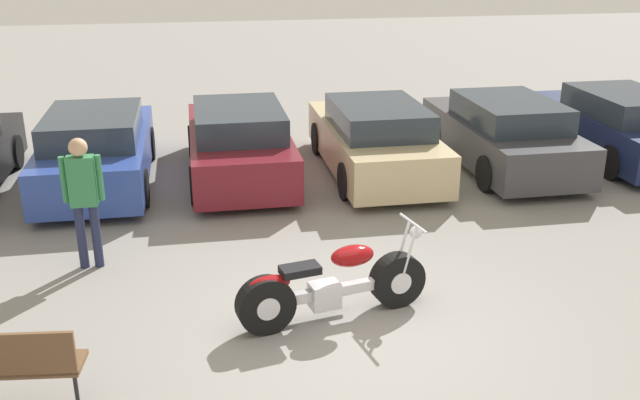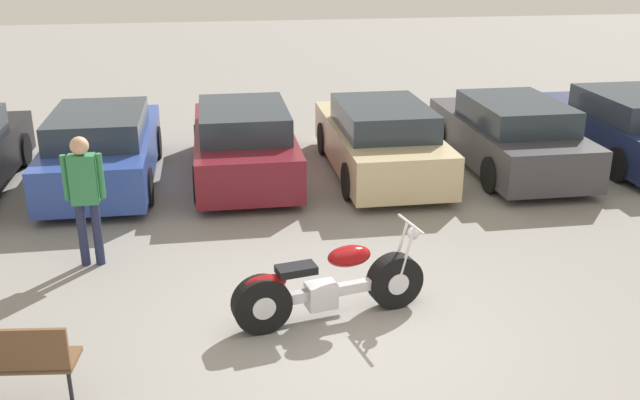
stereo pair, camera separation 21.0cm
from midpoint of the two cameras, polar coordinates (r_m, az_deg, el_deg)
The scene contains 9 objects.
ground_plane at distance 8.14m, azimuth 2.10°, elevation -10.32°, with size 60.00×60.00×0.00m, color gray.
motorcycle at distance 8.16m, azimuth 0.15°, elevation -6.93°, with size 2.29×0.84×1.04m.
parked_car_blue at distance 13.06m, azimuth -17.85°, elevation 3.85°, with size 1.80×4.27×1.34m.
parked_car_maroon at distance 12.94m, azimuth -6.98°, elevation 4.56°, with size 1.80×4.27×1.34m.
parked_car_champagne at distance 13.08m, azimuth 3.94°, elevation 4.84°, with size 1.80×4.27×1.34m.
parked_car_dark_grey at distance 13.83m, azimuth 13.99°, elevation 5.15°, with size 1.80×4.27×1.34m.
parked_car_navy at distance 15.16m, azimuth 22.27°, elevation 5.55°, with size 1.80×4.27×1.34m.
park_bench at distance 7.25m, azimuth -24.93°, elevation -11.67°, with size 1.44×0.56×0.89m.
person_standing at distance 9.66m, azimuth -19.00°, elevation 0.63°, with size 0.52×0.24×1.77m.
Camera 1 is at (-1.64, -6.79, 4.18)m, focal length 40.00 mm.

